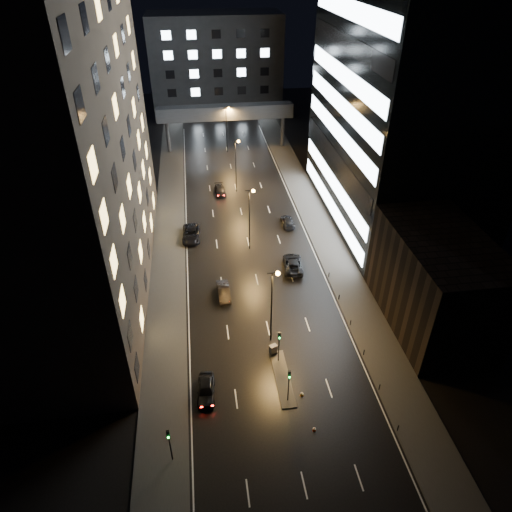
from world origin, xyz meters
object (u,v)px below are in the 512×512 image
at_px(car_away_c, 191,234).
at_px(car_toward_a, 293,264).
at_px(car_away_a, 206,389).
at_px(utility_cabinet, 273,349).
at_px(car_away_b, 224,292).
at_px(car_toward_b, 287,222).
at_px(car_away_d, 220,191).

height_order(car_away_c, car_toward_a, car_away_c).
relative_size(car_away_a, utility_cabinet, 3.73).
distance_m(car_away_c, utility_cabinet, 27.98).
distance_m(car_away_a, car_away_b, 16.27).
relative_size(car_toward_a, car_toward_b, 1.25).
bearing_deg(car_away_d, car_toward_b, -54.60).
bearing_deg(utility_cabinet, car_toward_a, 48.08).
height_order(car_away_c, car_away_d, car_away_c).
bearing_deg(car_away_a, car_away_b, 82.75).
relative_size(car_toward_a, utility_cabinet, 4.76).
relative_size(car_away_a, car_away_c, 0.76).
height_order(car_away_a, car_away_d, car_away_a).
height_order(car_away_a, car_away_c, car_away_c).
height_order(car_away_d, utility_cabinet, utility_cabinet).
xyz_separation_m(car_away_a, car_away_c, (-0.87, 31.24, 0.06)).
bearing_deg(car_toward_b, car_toward_a, 82.14).
bearing_deg(car_away_a, utility_cabinet, 34.34).
xyz_separation_m(car_away_a, car_away_d, (4.89, 46.36, -0.09)).
relative_size(car_away_b, utility_cabinet, 3.76).
bearing_deg(car_away_a, car_away_d, 87.80).
distance_m(car_away_c, car_away_d, 16.18).
distance_m(car_away_a, car_toward_b, 36.58).
relative_size(car_away_b, car_toward_b, 0.98).
bearing_deg(car_away_a, car_toward_a, 60.74).
relative_size(car_away_d, utility_cabinet, 3.86).
bearing_deg(car_away_c, car_toward_a, -33.13).
distance_m(car_away_a, car_toward_a, 24.95).
distance_m(car_away_d, utility_cabinet, 41.78).
distance_m(car_away_c, car_toward_a, 17.79).
xyz_separation_m(car_away_c, utility_cabinet, (8.82, -26.55, -0.07)).
height_order(car_away_c, car_toward_b, car_away_c).
bearing_deg(car_away_a, car_toward_b, 69.14).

